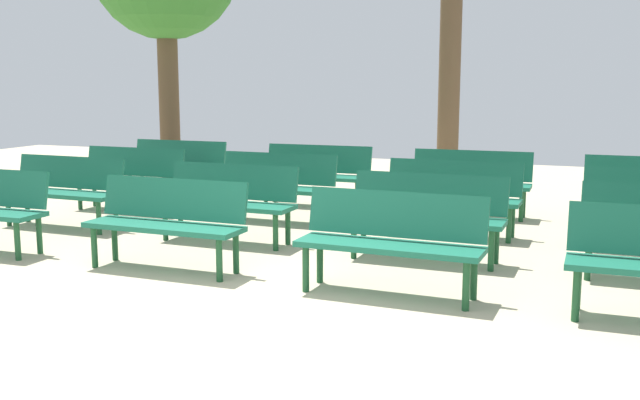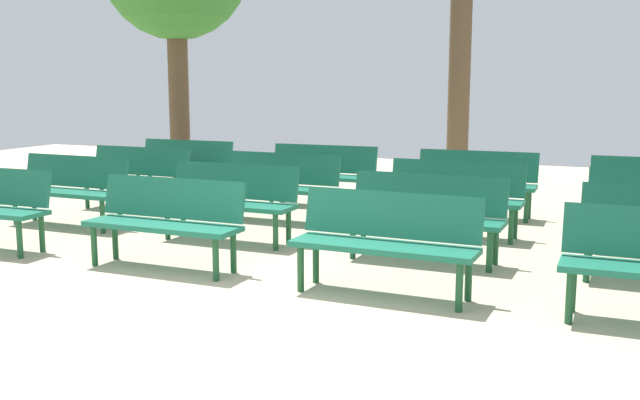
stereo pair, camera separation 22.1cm
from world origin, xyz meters
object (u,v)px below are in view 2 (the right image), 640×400
Objects in this scene: bench_r1_c0 at (70,186)px; bench_r3_c0 at (184,164)px; bench_r1_c1 at (230,197)px; bench_r3_c1 at (322,171)px; bench_r0_c2 at (386,237)px; bench_r2_c1 at (279,182)px; bench_r2_c2 at (455,193)px; tree_1 at (459,89)px; bench_r1_c2 at (426,212)px; bench_r2_c0 at (137,174)px; bench_r0_c1 at (166,217)px; bench_r3_c2 at (476,179)px.

bench_r1_c0 and bench_r3_c0 have the same top height.
bench_r1_c0 and bench_r1_c1 have the same top height.
bench_r0_c2 is at bearing -61.84° from bench_r3_c1.
bench_r2_c1 is 0.99× the size of bench_r3_c1.
bench_r2_c2 is (2.30, 1.28, 0.00)m from bench_r1_c1.
bench_r1_c0 is at bearing -118.08° from tree_1.
bench_r2_c1 is 1.00× the size of bench_r2_c2.
bench_r1_c2 is 3.49m from bench_r3_c1.
bench_r0_c2 is 4.80m from bench_r1_c0.
bench_r3_c1 is at bearing 89.94° from bench_r1_c1.
tree_1 is (-1.13, 5.23, 1.15)m from bench_r2_c2.
bench_r0_c2 is 5.27m from bench_r2_c0.
tree_1 is at bearing 57.39° from bench_r2_c0.
bench_r1_c0 is 2.64m from bench_r2_c1.
bench_r3_c2 is at bearing 61.02° from bench_r0_c1.
bench_r0_c2 is 1.00× the size of bench_r1_c2.
bench_r2_c1 is (-2.32, 2.68, 0.00)m from bench_r0_c2.
bench_r1_c1 is 3.47m from bench_r3_c2.
bench_r1_c1 is at bearing -29.26° from bench_r2_c0.
bench_r0_c2 is 3.54m from bench_r2_c1.
bench_r1_c0 and bench_r1_c2 have the same top height.
bench_r2_c1 and bench_r3_c0 have the same top height.
bench_r3_c1 is (-2.26, 1.33, 0.00)m from bench_r2_c2.
bench_r2_c1 is (-0.02, 1.32, 0.00)m from bench_r1_c1.
bench_r2_c0 is 1.00× the size of bench_r3_c2.
bench_r3_c0 is (-4.61, 1.30, 0.00)m from bench_r2_c2.
bench_r1_c2 is at bearing -0.28° from bench_r1_c1.
bench_r1_c1 is 1.00× the size of bench_r3_c0.
bench_r2_c1 is 1.00× the size of bench_r3_c0.
bench_r0_c1 is 2.64m from bench_r2_c1.
bench_r3_c1 is at bearing 130.80° from bench_r1_c2.
tree_1 reaches higher than bench_r3_c1.
bench_r0_c1 is 1.00× the size of bench_r3_c2.
bench_r1_c2 is at bearing 0.53° from bench_r1_c0.
bench_r2_c0 is 1.00× the size of bench_r3_c0.
bench_r0_c1 is 1.00× the size of bench_r3_c1.
bench_r0_c1 and bench_r0_c2 have the same top height.
bench_r2_c1 and bench_r3_c1 have the same top height.
bench_r3_c0 is 0.49× the size of tree_1.
bench_r2_c1 is (-2.32, 1.36, 0.00)m from bench_r1_c2.
tree_1 is (-1.14, 6.55, 1.15)m from bench_r1_c2.
bench_r3_c1 is at bearing 0.34° from bench_r3_c0.
tree_1 is at bearing 100.20° from bench_r1_c2.
bench_r0_c2 is 0.49× the size of tree_1.
bench_r0_c1 is at bearing -88.29° from bench_r2_c1.
bench_r0_c2 is (2.26, -0.03, 0.00)m from bench_r0_c1.
bench_r2_c0 is (0.05, 1.30, 0.00)m from bench_r1_c0.
bench_r3_c2 is at bearing 16.92° from bench_r2_c0.
bench_r1_c2 is at bearing -90.13° from bench_r2_c2.
bench_r3_c2 is (-0.02, 2.66, 0.00)m from bench_r1_c2.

